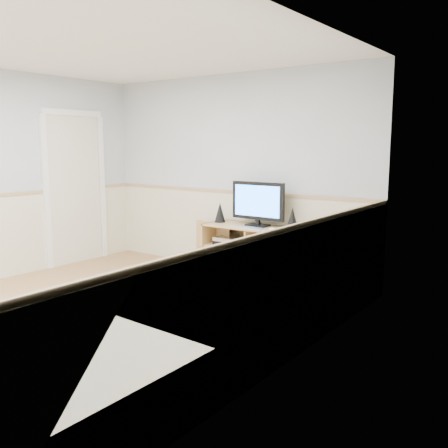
# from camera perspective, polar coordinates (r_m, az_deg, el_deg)

# --- Properties ---
(room) EXTENTS (4.04, 4.54, 2.54)m
(room) POSITION_cam_1_polar(r_m,az_deg,el_deg) (4.90, -14.16, 4.09)
(room) COLOR tan
(room) RESTS_ON ground
(media_cabinet) EXTENTS (2.02, 0.48, 0.65)m
(media_cabinet) POSITION_cam_1_polar(r_m,az_deg,el_deg) (6.07, 3.88, -3.18)
(media_cabinet) COLOR tan
(media_cabinet) RESTS_ON floor
(monitor) EXTENTS (0.70, 0.18, 0.53)m
(monitor) POSITION_cam_1_polar(r_m,az_deg,el_deg) (5.97, 3.89, 2.50)
(monitor) COLOR black
(monitor) RESTS_ON media_cabinet
(speaker_left) EXTENTS (0.14, 0.14, 0.25)m
(speaker_left) POSITION_cam_1_polar(r_m,az_deg,el_deg) (6.27, -0.47, 1.34)
(speaker_left) COLOR black
(speaker_left) RESTS_ON media_cabinet
(speaker_right) EXTENTS (0.14, 0.14, 0.26)m
(speaker_right) POSITION_cam_1_polar(r_m,az_deg,el_deg) (5.72, 7.83, 0.58)
(speaker_right) COLOR black
(speaker_right) RESTS_ON media_cabinet
(keyboard) EXTENTS (0.28, 0.13, 0.01)m
(keyboard) POSITION_cam_1_polar(r_m,az_deg,el_deg) (5.82, 3.34, -0.47)
(keyboard) COLOR silver
(keyboard) RESTS_ON media_cabinet
(mouse) EXTENTS (0.11, 0.10, 0.04)m
(mouse) POSITION_cam_1_polar(r_m,az_deg,el_deg) (5.68, 5.58, -0.61)
(mouse) COLOR white
(mouse) RESTS_ON media_cabinet
(av_components) EXTENTS (0.51, 0.32, 0.47)m
(av_components) POSITION_cam_1_polar(r_m,az_deg,el_deg) (6.24, 0.89, -3.90)
(av_components) COLOR black
(av_components) RESTS_ON media_cabinet
(game_consoles) EXTENTS (0.45, 0.30, 0.11)m
(game_consoles) POSITION_cam_1_polar(r_m,az_deg,el_deg) (5.91, 6.22, -6.17)
(game_consoles) COLOR white
(game_consoles) RESTS_ON media_cabinet
(game_cases) EXTENTS (0.27, 0.14, 0.19)m
(game_cases) POSITION_cam_1_polar(r_m,az_deg,el_deg) (5.81, 6.35, -2.25)
(game_cases) COLOR #3F8C3F
(game_cases) RESTS_ON media_cabinet
(wall_outlet) EXTENTS (0.12, 0.03, 0.12)m
(wall_outlet) POSITION_cam_1_polar(r_m,az_deg,el_deg) (5.96, 8.75, -0.88)
(wall_outlet) COLOR white
(wall_outlet) RESTS_ON wall_back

